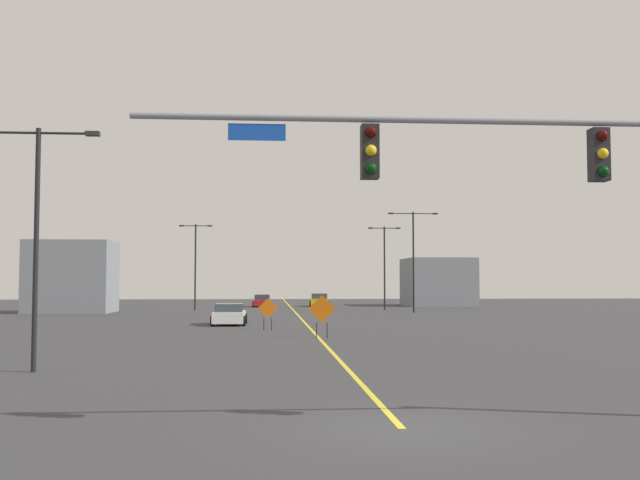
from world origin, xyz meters
TOP-DOWN VIEW (x-y plane):
  - ground at (0.00, 0.00)m, footprint 203.91×203.91m
  - road_centre_stripe at (0.00, 56.64)m, footprint 0.16×113.28m
  - traffic_signal_assembly at (3.76, -0.01)m, footprint 13.80×0.44m
  - street_lamp_near_right at (8.94, 57.05)m, footprint 3.19×0.24m
  - street_lamp_near_left at (10.60, 51.05)m, footprint 4.51×0.24m
  - street_lamp_far_right at (-9.50, 57.56)m, footprint 3.18×0.24m
  - street_lamp_far_left at (-9.75, 9.41)m, footprint 3.77×0.24m
  - construction_sign_right_lane at (-2.52, 28.15)m, footprint 1.14×0.10m
  - construction_sign_right_shoulder at (0.15, 22.30)m, footprint 1.35×0.21m
  - car_white_mid at (-4.98, 33.72)m, footprint 2.20×4.18m
  - car_red_near at (-3.08, 66.87)m, footprint 2.07×3.99m
  - car_yellow_approaching at (3.28, 67.78)m, footprint 2.31×4.29m
  - roadside_building_west at (-20.06, 53.10)m, footprint 7.31×5.76m
  - roadside_building_east at (17.10, 69.15)m, footprint 7.45×7.94m

SIDE VIEW (x-z plane):
  - ground at x=0.00m, z-range 0.00..0.00m
  - road_centre_stripe at x=0.00m, z-range 0.00..0.01m
  - car_red_near at x=-3.08m, z-range -0.04..1.31m
  - car_white_mid at x=-4.98m, z-range -0.02..1.34m
  - car_yellow_approaching at x=3.28m, z-range -0.04..1.41m
  - construction_sign_right_lane at x=-2.52m, z-range 0.24..2.08m
  - construction_sign_right_shoulder at x=0.15m, z-range 0.28..2.39m
  - roadside_building_east at x=17.10m, z-range 0.00..5.44m
  - roadside_building_west at x=-20.06m, z-range 0.00..6.41m
  - street_lamp_far_left at x=-9.75m, z-range 0.76..8.36m
  - street_lamp_near_right at x=8.94m, z-range 0.72..8.90m
  - traffic_signal_assembly at x=3.76m, z-range 1.62..8.10m
  - street_lamp_far_right at x=-9.50m, z-range 0.73..9.07m
  - street_lamp_near_left at x=10.60m, z-range 0.85..9.92m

